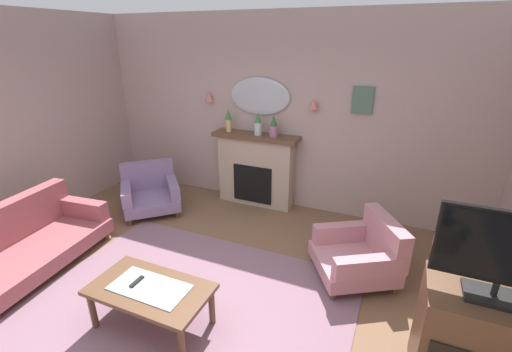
% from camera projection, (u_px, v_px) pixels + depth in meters
% --- Properties ---
extents(floor, '(7.00, 6.64, 0.10)m').
position_uv_depth(floor, '(178.00, 323.00, 3.36)').
color(floor, brown).
rests_on(floor, ground).
extents(wall_back, '(7.00, 0.10, 2.90)m').
position_uv_depth(wall_back, '(281.00, 114.00, 5.25)').
color(wall_back, '#B29993').
rests_on(wall_back, ground).
extents(patterned_rug, '(3.20, 2.40, 0.01)m').
position_uv_depth(patterned_rug, '(189.00, 305.00, 3.51)').
color(patterned_rug, '#7F5B6B').
rests_on(patterned_rug, ground).
extents(fireplace, '(1.36, 0.36, 1.16)m').
position_uv_depth(fireplace, '(256.00, 170.00, 5.51)').
color(fireplace, tan).
rests_on(fireplace, ground).
extents(mantel_vase_left, '(0.10, 0.10, 0.35)m').
position_uv_depth(mantel_vase_left, '(228.00, 120.00, 5.36)').
color(mantel_vase_left, tan).
rests_on(mantel_vase_left, fireplace).
extents(mantel_vase_right, '(0.11, 0.11, 0.35)m').
position_uv_depth(mantel_vase_right, '(258.00, 124.00, 5.18)').
color(mantel_vase_right, silver).
rests_on(mantel_vase_right, fireplace).
extents(mantel_vase_centre, '(0.13, 0.13, 0.33)m').
position_uv_depth(mantel_vase_centre, '(274.00, 127.00, 5.10)').
color(mantel_vase_centre, '#9E6084').
rests_on(mantel_vase_centre, fireplace).
extents(wall_mirror, '(0.96, 0.06, 0.56)m').
position_uv_depth(wall_mirror, '(259.00, 96.00, 5.20)').
color(wall_mirror, '#B2BCC6').
extents(wall_sconce_left, '(0.14, 0.14, 0.14)m').
position_uv_depth(wall_sconce_left, '(209.00, 97.00, 5.49)').
color(wall_sconce_left, '#D17066').
extents(wall_sconce_right, '(0.14, 0.14, 0.14)m').
position_uv_depth(wall_sconce_right, '(314.00, 104.00, 4.87)').
color(wall_sconce_right, '#D17066').
extents(framed_picture, '(0.28, 0.03, 0.36)m').
position_uv_depth(framed_picture, '(363.00, 100.00, 4.64)').
color(framed_picture, '#4C6B56').
extents(coffee_table, '(1.10, 0.60, 0.45)m').
position_uv_depth(coffee_table, '(150.00, 292.00, 3.13)').
color(coffee_table, brown).
rests_on(coffee_table, ground).
extents(tv_remote, '(0.04, 0.16, 0.02)m').
position_uv_depth(tv_remote, '(137.00, 282.00, 3.17)').
color(tv_remote, black).
rests_on(tv_remote, coffee_table).
extents(floral_couch, '(1.03, 1.79, 0.76)m').
position_uv_depth(floral_couch, '(25.00, 242.00, 4.02)').
color(floral_couch, '#934C51').
rests_on(floral_couch, ground).
extents(armchair_near_fireplace, '(1.12, 1.11, 0.71)m').
position_uv_depth(armchair_near_fireplace, '(362.00, 253.00, 3.85)').
color(armchair_near_fireplace, '#B77A84').
rests_on(armchair_near_fireplace, ground).
extents(armchair_by_coffee_table, '(1.14, 1.15, 0.71)m').
position_uv_depth(armchair_by_coffee_table, '(150.00, 191.00, 5.40)').
color(armchair_by_coffee_table, gray).
rests_on(armchair_by_coffee_table, ground).
extents(tv_cabinet, '(0.80, 0.57, 0.90)m').
position_uv_depth(tv_cabinet, '(476.00, 346.00, 2.51)').
color(tv_cabinet, brown).
rests_on(tv_cabinet, ground).
extents(tv_flatscreen, '(0.84, 0.24, 0.65)m').
position_uv_depth(tv_flatscreen, '(506.00, 255.00, 2.20)').
color(tv_flatscreen, black).
rests_on(tv_flatscreen, tv_cabinet).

